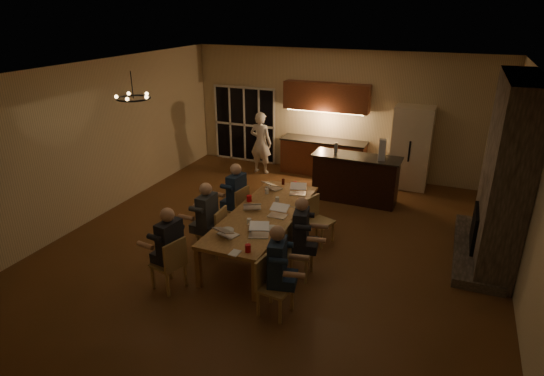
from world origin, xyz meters
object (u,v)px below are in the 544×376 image
at_px(laptop_e, 274,183).
at_px(redcup_far, 295,185).
at_px(person_left_near, 170,249).
at_px(person_right_near, 277,269).
at_px(laptop_c, 252,202).
at_px(chair_left_near, 168,263).
at_px(bar_blender, 382,150).
at_px(chandelier, 133,98).
at_px(dining_table, 264,231).
at_px(can_cola, 283,182).
at_px(chair_left_mid, 211,231).
at_px(person_left_mid, 208,219).
at_px(can_silver, 250,228).
at_px(refrigerator, 411,148).
at_px(mug_front, 249,221).
at_px(chair_right_near, 275,287).
at_px(redcup_near, 248,248).
at_px(bar_bottle, 336,148).
at_px(person_left_far, 237,197).
at_px(mug_mid, 277,199).
at_px(laptop_d, 277,210).
at_px(redcup_mid, 249,198).
at_px(laptop_a, 228,228).
at_px(chair_right_far, 320,221).
at_px(laptop_b, 259,229).
at_px(laptop_f, 298,189).
at_px(chair_right_mid, 299,252).
at_px(standing_person, 261,143).
at_px(bar_island, 355,179).
at_px(plate_near, 271,228).
at_px(chair_left_far, 234,207).
at_px(plate_left, 227,230).
at_px(mug_back, 267,191).
at_px(person_right_mid, 301,236).

bearing_deg(laptop_e, redcup_far, -124.69).
bearing_deg(person_left_near, person_right_near, 101.01).
xyz_separation_m(laptop_c, redcup_far, (0.40, 1.24, -0.05)).
bearing_deg(chair_left_near, bar_blender, 165.97).
bearing_deg(chandelier, dining_table, 15.40).
xyz_separation_m(redcup_far, can_cola, (-0.29, 0.07, 0.00)).
height_order(chair_left_mid, person_right_near, person_right_near).
distance_m(person_left_mid, can_cola, 2.05).
bearing_deg(dining_table, can_cola, 96.77).
bearing_deg(can_silver, chandelier, 175.91).
height_order(refrigerator, mug_front, refrigerator).
distance_m(dining_table, chair_right_near, 1.87).
height_order(redcup_near, bar_bottle, bar_bottle).
relative_size(person_left_far, mug_mid, 13.80).
bearing_deg(chair_left_mid, person_left_mid, -42.43).
relative_size(chair_left_mid, redcup_near, 7.42).
bearing_deg(laptop_d, redcup_mid, 151.98).
bearing_deg(laptop_a, laptop_d, -98.07).
relative_size(person_left_near, mug_front, 13.80).
bearing_deg(chair_right_far, laptop_c, 133.87).
distance_m(laptop_b, laptop_e, 2.06).
height_order(mug_front, redcup_mid, redcup_mid).
bearing_deg(person_right_near, bar_bottle, -6.75).
xyz_separation_m(person_left_mid, laptop_b, (1.13, -0.32, 0.17)).
height_order(person_left_near, redcup_far, person_left_near).
height_order(person_left_mid, redcup_far, person_left_mid).
relative_size(person_right_near, laptop_f, 4.31).
height_order(chair_right_far, laptop_e, laptop_e).
bearing_deg(laptop_d, chair_right_mid, -42.29).
distance_m(chair_right_near, redcup_far, 3.12).
bearing_deg(redcup_mid, chair_right_far, 12.26).
xyz_separation_m(chandelier, redcup_near, (2.44, -0.78, -1.94)).
bearing_deg(chair_left_near, dining_table, 166.50).
bearing_deg(redcup_near, laptop_b, 96.08).
bearing_deg(dining_table, redcup_far, 85.01).
distance_m(standing_person, mug_front, 4.62).
bearing_deg(bar_island, standing_person, 162.32).
bearing_deg(person_left_mid, laptop_b, 75.13).
relative_size(person_right_near, redcup_far, 11.50).
distance_m(person_left_near, redcup_near, 1.24).
relative_size(mug_mid, can_silver, 0.83).
height_order(bar_island, chair_left_near, bar_island).
relative_size(person_left_mid, plate_near, 5.45).
xyz_separation_m(redcup_near, plate_near, (0.04, 0.83, -0.05)).
xyz_separation_m(chair_left_far, chandelier, (-1.22, -1.19, 2.31)).
bearing_deg(redcup_mid, bar_bottle, 68.75).
bearing_deg(laptop_e, plate_left, 118.07).
bearing_deg(mug_back, chair_left_mid, -111.96).
bearing_deg(laptop_b, person_right_mid, 11.06).
xyz_separation_m(dining_table, bar_bottle, (0.54, 2.92, 0.83)).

